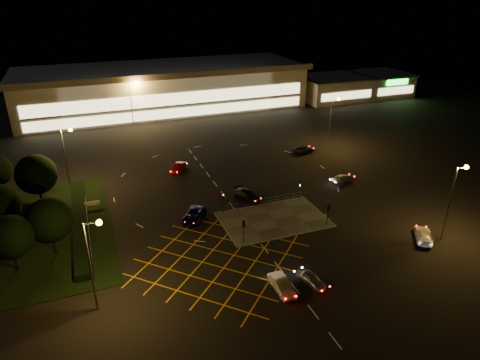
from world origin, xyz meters
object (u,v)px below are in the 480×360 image
object	(u,v)px
car_queue_white	(282,285)
car_far_dkgrey	(248,195)
car_near_silver	(312,279)
car_circ_red	(179,167)
signal_nw	(223,199)
car_right_silver	(342,178)
signal_se	(328,210)
signal_ne	(300,186)
signal_sw	(244,227)
car_left_blue	(194,215)
car_east_grey	(304,150)
car_approach_white	(423,235)

from	to	relation	value
car_queue_white	car_far_dkgrey	size ratio (longest dim) A/B	0.84
car_near_silver	car_circ_red	xyz separation A→B (m)	(-6.29, 35.36, 0.04)
signal_nw	car_far_dkgrey	size ratio (longest dim) A/B	0.63
signal_nw	car_right_silver	bearing A→B (deg)	8.93
signal_se	signal_ne	bearing A→B (deg)	-90.00
signal_se	car_right_silver	distance (m)	15.16
signal_se	car_queue_white	size ratio (longest dim) A/B	0.75
signal_sw	car_left_blue	size ratio (longest dim) A/B	0.61
car_queue_white	car_near_silver	bearing A→B (deg)	-1.86
car_east_grey	signal_ne	bearing A→B (deg)	132.89
signal_nw	car_circ_red	size ratio (longest dim) A/B	0.78
signal_ne	car_far_dkgrey	bearing A→B (deg)	157.01
signal_ne	car_left_blue	bearing A→B (deg)	-179.74
car_left_blue	car_circ_red	distance (m)	17.54
signal_se	car_east_grey	distance (m)	27.40
car_circ_red	car_right_silver	bearing A→B (deg)	6.40
car_near_silver	car_approach_white	world-z (taller)	car_approach_white
signal_ne	car_near_silver	size ratio (longest dim) A/B	0.87
signal_sw	car_far_dkgrey	xyz separation A→B (m)	(4.91, 10.99, -1.64)
car_near_silver	car_left_blue	world-z (taller)	car_left_blue
signal_ne	car_queue_white	xyz separation A→B (m)	(-11.50, -17.90, -1.67)
car_circ_red	car_queue_white	bearing A→B (deg)	-49.07
car_right_silver	car_near_silver	bearing A→B (deg)	131.41
signal_sw	car_near_silver	size ratio (longest dim) A/B	0.87
car_left_blue	car_far_dkgrey	world-z (taller)	car_far_dkgrey
car_left_blue	car_right_silver	world-z (taller)	car_left_blue
signal_sw	signal_se	size ratio (longest dim) A/B	1.00
car_left_blue	car_right_silver	distance (m)	26.33
car_near_silver	car_left_blue	size ratio (longest dim) A/B	0.71
car_circ_red	car_east_grey	size ratio (longest dim) A/B	0.88
car_right_silver	car_east_grey	size ratio (longest dim) A/B	0.84
car_left_blue	car_right_silver	size ratio (longest dim) A/B	1.33
signal_se	signal_ne	xyz separation A→B (m)	(0.00, 7.99, 0.00)
signal_sw	car_near_silver	world-z (taller)	signal_sw
signal_nw	car_east_grey	size ratio (longest dim) A/B	0.69
car_left_blue	car_right_silver	bearing A→B (deg)	40.20
car_circ_red	car_far_dkgrey	bearing A→B (deg)	-26.93
car_near_silver	signal_sw	bearing A→B (deg)	96.34
car_far_dkgrey	car_approach_white	world-z (taller)	car_far_dkgrey
car_circ_red	car_approach_white	world-z (taller)	car_approach_white
signal_se	car_approach_white	bearing A→B (deg)	143.35
signal_sw	signal_nw	size ratio (longest dim) A/B	1.00
car_near_silver	car_approach_white	xyz separation A→B (m)	(17.72, 2.79, 0.07)
car_near_silver	car_right_silver	size ratio (longest dim) A/B	0.95
car_near_silver	car_circ_red	bearing A→B (deg)	84.69
car_east_grey	car_right_silver	bearing A→B (deg)	161.71
signal_ne	car_circ_red	distance (m)	22.54
signal_ne	car_left_blue	size ratio (longest dim) A/B	0.61
signal_ne	car_far_dkgrey	distance (m)	7.87
car_right_silver	car_east_grey	xyz separation A→B (m)	(0.40, 13.95, -0.02)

